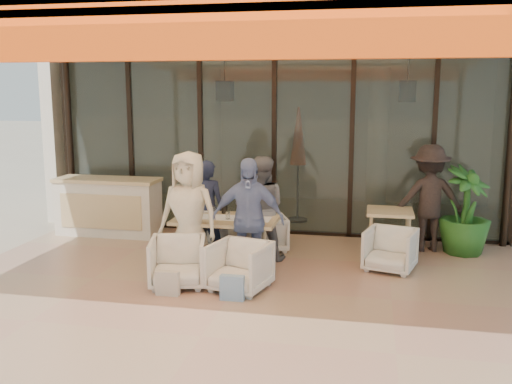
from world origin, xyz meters
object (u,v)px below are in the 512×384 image
at_px(host_counter, 108,206).
at_px(dining_table, 226,222).
at_px(chair_far_right, 266,231).
at_px(diner_cream, 189,214).
at_px(side_table, 390,217).
at_px(potted_palm, 465,211).
at_px(diner_grey, 260,209).
at_px(chair_near_right, 240,264).
at_px(chair_far_left, 216,227).
at_px(diner_navy, 207,209).
at_px(side_chair, 390,248).
at_px(diner_periwinkle, 248,219).
at_px(standing_woman, 429,199).
at_px(chair_near_left, 178,260).

bearing_deg(host_counter, dining_table, -28.26).
distance_m(chair_far_right, diner_cream, 1.72).
bearing_deg(side_table, potted_palm, 16.33).
relative_size(diner_cream, potted_palm, 1.24).
bearing_deg(diner_grey, chair_near_right, 81.13).
height_order(chair_far_left, side_table, side_table).
xyz_separation_m(chair_far_left, diner_navy, (0.00, -0.50, 0.42)).
relative_size(diner_grey, diner_cream, 0.92).
bearing_deg(side_chair, diner_periwinkle, -144.28).
bearing_deg(chair_far_left, potted_palm, -167.74).
bearing_deg(diner_navy, side_table, -164.10).
relative_size(diner_navy, side_chair, 2.21).
height_order(diner_grey, diner_periwinkle, diner_periwinkle).
distance_m(host_counter, side_chair, 5.00).
distance_m(diner_grey, standing_woman, 2.74).
bearing_deg(dining_table, side_chair, 6.56).
relative_size(chair_far_right, standing_woman, 0.37).
bearing_deg(side_table, host_counter, 176.12).
xyz_separation_m(chair_far_right, potted_palm, (3.09, 0.42, 0.38)).
bearing_deg(diner_cream, side_chair, 21.48).
xyz_separation_m(chair_near_left, diner_periwinkle, (0.84, 0.50, 0.48)).
bearing_deg(chair_far_right, diner_periwinkle, 69.02).
bearing_deg(standing_woman, side_table, 24.76).
relative_size(chair_far_left, chair_near_right, 0.97).
distance_m(chair_far_left, diner_periwinkle, 1.71).
xyz_separation_m(host_counter, chair_near_left, (2.10, -2.31, -0.16)).
distance_m(chair_near_right, side_chair, 2.29).
relative_size(side_table, standing_woman, 0.43).
bearing_deg(side_chair, diner_grey, -170.00).
bearing_deg(diner_grey, diner_cream, 38.11).
relative_size(diner_cream, side_table, 2.36).
bearing_deg(chair_near_left, side_table, 21.10).
height_order(host_counter, chair_far_left, host_counter).
bearing_deg(side_table, diner_cream, -151.96).
height_order(chair_far_right, potted_palm, potted_palm).
height_order(chair_near_left, diner_navy, diner_navy).
height_order(chair_far_left, standing_woman, standing_woman).
distance_m(host_counter, chair_near_right, 3.74).
distance_m(standing_woman, potted_palm, 0.58).
bearing_deg(host_counter, chair_far_right, -7.90).
distance_m(host_counter, diner_periwinkle, 3.47).
distance_m(diner_periwinkle, side_table, 2.44).
relative_size(chair_far_left, diner_periwinkle, 0.41).
bearing_deg(standing_woman, diner_periwinkle, 26.57).
bearing_deg(chair_near_right, side_table, 60.13).
xyz_separation_m(chair_near_right, diner_cream, (-0.84, 0.50, 0.52)).
bearing_deg(diner_periwinkle, chair_far_left, 115.88).
bearing_deg(host_counter, diner_periwinkle, -31.58).
height_order(chair_far_left, chair_far_right, chair_far_left).
height_order(chair_far_left, chair_near_right, chair_near_right).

